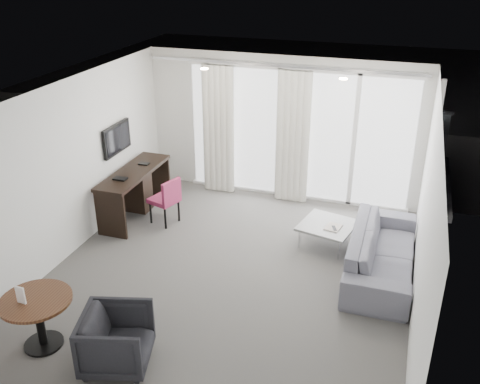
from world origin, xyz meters
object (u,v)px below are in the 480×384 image
(coffee_table, at_px, (327,234))
(sofa, at_px, (382,252))
(round_table, at_px, (40,322))
(tub_armchair, at_px, (117,340))
(rattan_chair_a, at_px, (335,157))
(desk, at_px, (135,193))
(rattan_chair_b, at_px, (386,153))
(desk_chair, at_px, (164,200))

(coffee_table, xyz_separation_m, sofa, (0.87, -0.53, 0.15))
(round_table, distance_m, tub_armchair, 1.01)
(rattan_chair_a, bearing_deg, desk, -133.58)
(sofa, bearing_deg, rattan_chair_b, 3.54)
(desk, xyz_separation_m, tub_armchair, (1.56, -3.34, -0.07))
(round_table, bearing_deg, desk_chair, 89.38)
(tub_armchair, relative_size, coffee_table, 0.94)
(desk, relative_size, desk_chair, 2.15)
(desk_chair, height_order, tub_armchair, desk_chair)
(coffee_table, xyz_separation_m, rattan_chair_a, (-0.35, 2.87, 0.19))
(coffee_table, relative_size, sofa, 0.35)
(coffee_table, bearing_deg, sofa, -31.44)
(desk_chair, distance_m, rattan_chair_b, 4.79)
(round_table, xyz_separation_m, coffee_table, (2.77, 3.37, -0.15))
(round_table, height_order, rattan_chair_b, rattan_chair_b)
(desk, height_order, rattan_chair_b, rattan_chair_b)
(round_table, relative_size, rattan_chair_b, 0.97)
(round_table, height_order, tub_armchair, tub_armchair)
(coffee_table, bearing_deg, rattan_chair_b, 78.97)
(coffee_table, bearing_deg, desk_chair, -177.45)
(desk, distance_m, rattan_chair_a, 4.16)
(desk, bearing_deg, rattan_chair_a, 44.17)
(desk, relative_size, sofa, 0.78)
(desk_chair, height_order, sofa, desk_chair)
(desk, xyz_separation_m, coffee_table, (3.33, 0.03, -0.23))
(tub_armchair, bearing_deg, desk, 9.35)
(coffee_table, height_order, rattan_chair_b, rattan_chair_b)
(rattan_chair_a, relative_size, rattan_chair_b, 0.88)
(rattan_chair_b, bearing_deg, rattan_chair_a, -159.87)
(round_table, distance_m, coffee_table, 4.37)
(round_table, xyz_separation_m, sofa, (3.65, 2.84, 0.00))
(round_table, height_order, sofa, sofa)
(tub_armchair, bearing_deg, rattan_chair_b, -35.61)
(desk_chair, bearing_deg, rattan_chair_b, 62.63)
(desk, distance_m, desk_chair, 0.60)
(desk, height_order, tub_armchair, desk)
(sofa, bearing_deg, round_table, 127.88)
(coffee_table, height_order, rattan_chair_a, rattan_chair_a)
(rattan_chair_a, bearing_deg, rattan_chair_b, 24.52)
(desk_chair, relative_size, coffee_table, 1.03)
(tub_armchair, relative_size, sofa, 0.33)
(tub_armchair, xyz_separation_m, rattan_chair_a, (1.42, 6.24, 0.03))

